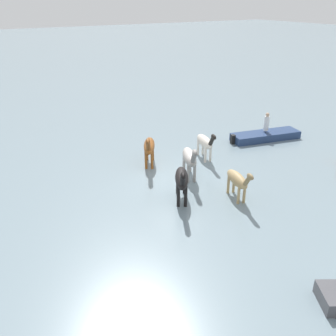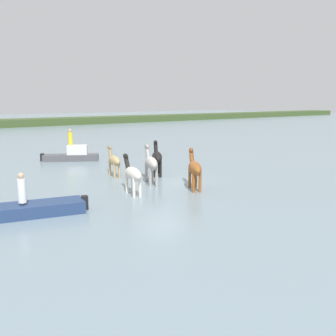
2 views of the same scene
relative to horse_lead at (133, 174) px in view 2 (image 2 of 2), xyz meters
The scene contains 10 objects.
ground_plane 3.20m from the horse_lead, 25.62° to the left, with size 214.16×214.16×0.00m, color gray.
horse_lead is the anchor object (origin of this frame).
horse_pinto_flank 3.28m from the horse_lead, 15.58° to the right, with size 1.66×2.42×2.00m.
horse_dun_straggler 4.81m from the horse_lead, 71.83° to the left, with size 0.93×2.27×1.75m.
horse_mid_herd 5.11m from the horse_lead, 41.86° to the left, with size 1.67×2.41×2.01m.
horse_rear_stallion 2.68m from the horse_lead, 36.74° to the left, with size 1.43×2.56×2.04m.
boat_launch_far 5.41m from the horse_lead, behind, with size 4.89×2.23×0.74m.
boat_dinghy_port 12.12m from the horse_lead, 80.60° to the left, with size 4.05×3.03×1.32m.
person_boatman_standing 5.45m from the horse_lead, behind, with size 0.32×0.32×1.19m.
person_watcher_seated 12.35m from the horse_lead, 80.71° to the left, with size 0.32×0.32×1.19m.
Camera 2 is at (-12.51, -17.42, 4.58)m, focal length 42.50 mm.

